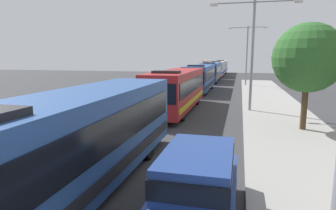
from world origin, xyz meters
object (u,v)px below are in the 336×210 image
at_px(bus_tail_end, 221,66).
at_px(roadside_tree, 308,58).
at_px(bus_fourth_in_line, 211,71).
at_px(streetlamp_mid, 253,43).
at_px(bus_lead, 80,138).
at_px(box_truck_oncoming, 208,66).
at_px(bus_middle, 200,77).
at_px(bus_second_in_line, 177,89).
at_px(white_suv, 197,187).
at_px(bus_rear, 217,68).
at_px(streetlamp_far, 247,49).

bearing_deg(bus_tail_end, roadside_tree, -81.90).
xyz_separation_m(bus_fourth_in_line, streetlamp_mid, (5.40, -25.69, 3.37)).
xyz_separation_m(bus_lead, streetlamp_mid, (5.40, 14.54, 3.37)).
distance_m(bus_lead, box_truck_oncoming, 65.37).
height_order(box_truck_oncoming, streetlamp_mid, streetlamp_mid).
height_order(bus_middle, roadside_tree, roadside_tree).
xyz_separation_m(bus_middle, bus_tail_end, (0.00, 39.40, 0.00)).
bearing_deg(bus_lead, bus_second_in_line, 90.00).
height_order(bus_fourth_in_line, roadside_tree, roadside_tree).
xyz_separation_m(bus_second_in_line, streetlamp_mid, (5.40, 0.74, 3.37)).
relative_size(bus_fourth_in_line, roadside_tree, 1.93).
distance_m(bus_middle, box_truck_oncoming, 38.81).
xyz_separation_m(bus_tail_end, white_suv, (3.70, -67.08, -0.66)).
height_order(bus_middle, bus_rear, same).
relative_size(box_truck_oncoming, roadside_tree, 1.21).
bearing_deg(box_truck_oncoming, bus_lead, -87.10).
height_order(white_suv, box_truck_oncoming, box_truck_oncoming).
bearing_deg(streetlamp_far, bus_middle, -124.90).
height_order(bus_lead, bus_middle, same).
distance_m(bus_tail_end, streetlamp_mid, 51.88).
distance_m(bus_lead, roadside_tree, 12.55).
distance_m(bus_fourth_in_line, streetlamp_mid, 26.47).
xyz_separation_m(bus_second_in_line, box_truck_oncoming, (-3.30, 51.48, 0.01)).
xyz_separation_m(bus_fourth_in_line, roadside_tree, (8.07, -30.91, 2.34)).
height_order(bus_fourth_in_line, bus_rear, same).
bearing_deg(box_truck_oncoming, bus_fourth_in_line, -82.49).
height_order(bus_middle, white_suv, bus_middle).
xyz_separation_m(bus_fourth_in_line, bus_tail_end, (0.00, 25.79, 0.00)).
bearing_deg(streetlamp_far, white_suv, -92.75).
bearing_deg(bus_middle, bus_fourth_in_line, 90.00).
bearing_deg(roadside_tree, bus_fourth_in_line, 104.63).
distance_m(white_suv, box_truck_oncoming, 66.71).
bearing_deg(bus_fourth_in_line, bus_second_in_line, -90.00).
height_order(bus_middle, box_truck_oncoming, bus_middle).
xyz_separation_m(bus_middle, roadside_tree, (8.07, -17.30, 2.34)).
bearing_deg(bus_lead, white_suv, -15.95).
relative_size(bus_rear, white_suv, 2.30).
height_order(bus_second_in_line, white_suv, bus_second_in_line).
relative_size(bus_second_in_line, streetlamp_far, 1.39).
distance_m(bus_second_in_line, streetlamp_mid, 6.41).
bearing_deg(box_truck_oncoming, bus_middle, -85.12).
distance_m(bus_fourth_in_line, box_truck_oncoming, 25.27).
bearing_deg(bus_middle, roadside_tree, -64.99).
distance_m(bus_tail_end, roadside_tree, 57.32).
height_order(bus_tail_end, roadside_tree, roadside_tree).
bearing_deg(bus_middle, streetlamp_far, 55.10).
height_order(bus_lead, bus_rear, same).
bearing_deg(roadside_tree, white_suv, -112.84).
relative_size(box_truck_oncoming, streetlamp_far, 0.86).
xyz_separation_m(bus_tail_end, roadside_tree, (8.07, -56.70, 2.34)).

